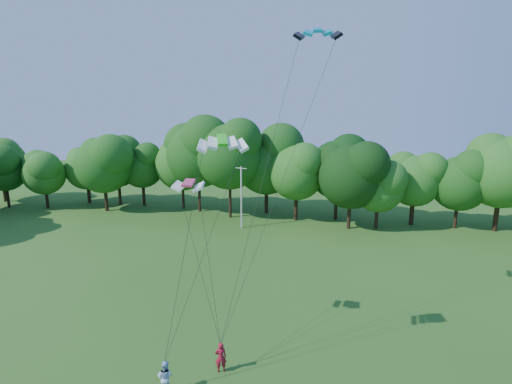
# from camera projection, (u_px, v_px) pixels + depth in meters

# --- Properties ---
(utility_pole) EXTENTS (1.54, 0.45, 7.85)m
(utility_pole) POSITION_uv_depth(u_px,v_px,m) (241.00, 197.00, 49.77)
(utility_pole) COLOR beige
(utility_pole) RESTS_ON ground
(kite_flyer_left) EXTENTS (0.80, 0.67, 1.87)m
(kite_flyer_left) POSITION_uv_depth(u_px,v_px,m) (221.00, 357.00, 23.27)
(kite_flyer_left) COLOR maroon
(kite_flyer_left) RESTS_ON ground
(kite_flyer_right) EXTENTS (0.97, 0.77, 1.90)m
(kite_flyer_right) POSITION_uv_depth(u_px,v_px,m) (165.00, 377.00, 21.56)
(kite_flyer_right) COLOR #ACC9EF
(kite_flyer_right) RESTS_ON ground
(kite_teal) EXTENTS (2.91, 1.51, 0.54)m
(kite_teal) POSITION_uv_depth(u_px,v_px,m) (318.00, 30.00, 24.15)
(kite_teal) COLOR #0581A6
(kite_teal) RESTS_ON ground
(kite_green) EXTENTS (2.74, 1.96, 0.58)m
(kite_green) POSITION_uv_depth(u_px,v_px,m) (222.00, 140.00, 20.52)
(kite_green) COLOR green
(kite_green) RESTS_ON ground
(kite_pink) EXTENTS (2.01, 1.07, 0.38)m
(kite_pink) POSITION_uv_depth(u_px,v_px,m) (189.00, 183.00, 24.49)
(kite_pink) COLOR #C33660
(kite_pink) RESTS_ON ground
(tree_back_west) EXTENTS (8.78, 8.78, 12.77)m
(tree_back_west) POSITION_uv_depth(u_px,v_px,m) (103.00, 157.00, 56.98)
(tree_back_west) COLOR #2E2212
(tree_back_west) RESTS_ON ground
(tree_back_center) EXTENTS (8.61, 8.61, 12.52)m
(tree_back_center) POSITION_uv_depth(u_px,v_px,m) (338.00, 162.00, 52.72)
(tree_back_center) COLOR #2E2311
(tree_back_center) RESTS_ON ground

